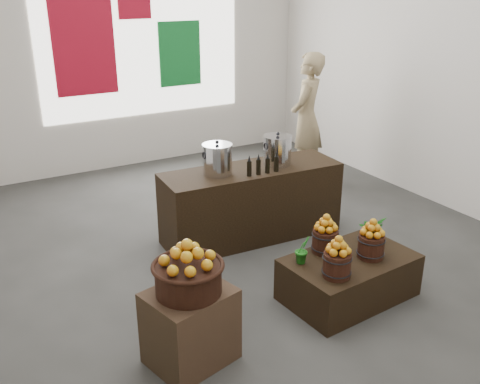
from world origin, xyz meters
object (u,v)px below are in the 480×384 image
crate (190,326)px  wicker_basket (188,279)px  stock_pot_center (277,151)px  shopper (307,119)px  stock_pot_left (217,160)px  display_table (349,277)px  counter (251,203)px

crate → wicker_basket: wicker_basket is taller
stock_pot_center → shopper: size_ratio=0.17×
stock_pot_left → stock_pot_center: same height
wicker_basket → stock_pot_center: (1.87, 1.62, 0.26)m
wicker_basket → crate: bearing=0.0°
crate → wicker_basket: (0.00, 0.00, 0.42)m
wicker_basket → display_table: (1.66, 0.08, -0.52)m
display_table → stock_pot_center: 1.74m
crate → wicker_basket: bearing=0.0°
crate → display_table: size_ratio=0.52×
display_table → stock_pot_center: stock_pot_center is taller
stock_pot_left → counter: bearing=-3.4°
crate → counter: counter is taller
stock_pot_left → shopper: size_ratio=0.17×
counter → stock_pot_left: bearing=180.0°
wicker_basket → stock_pot_center: bearing=41.0°
display_table → wicker_basket: bearing=178.6°
counter → crate: bearing=-129.8°
display_table → shopper: size_ratio=0.64×
display_table → stock_pot_left: stock_pot_left is taller
stock_pot_left → shopper: shopper is taller
crate → wicker_basket: size_ratio=1.25×
wicker_basket → shopper: shopper is taller
crate → shopper: bearing=41.8°
counter → stock_pot_left: 0.71m
crate → stock_pot_left: size_ratio=1.96×
stock_pot_left → stock_pot_center: size_ratio=1.00×
crate → display_table: crate is taller
stock_pot_center → shopper: bearing=43.0°
crate → stock_pot_left: stock_pot_left is taller
display_table → shopper: bearing=56.8°
wicker_basket → stock_pot_left: stock_pot_left is taller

